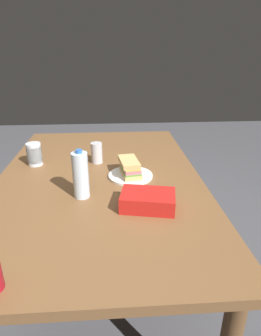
# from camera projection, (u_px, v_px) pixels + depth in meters

# --- Properties ---
(ground_plane) EXTENTS (8.00, 8.00, 0.00)m
(ground_plane) POSITION_uv_depth(u_px,v_px,m) (104.00, 283.00, 1.83)
(ground_plane) COLOR #4C4C51
(dining_table) EXTENTS (1.67, 1.07, 0.75)m
(dining_table) POSITION_uv_depth(u_px,v_px,m) (100.00, 190.00, 1.56)
(dining_table) COLOR brown
(dining_table) RESTS_ON ground_plane
(paper_plate) EXTENTS (0.24, 0.24, 0.01)m
(paper_plate) POSITION_uv_depth(u_px,v_px,m) (130.00, 176.00, 1.53)
(paper_plate) COLOR white
(paper_plate) RESTS_ON dining_table
(sandwich) EXTENTS (0.19, 0.12, 0.08)m
(sandwich) POSITION_uv_depth(u_px,v_px,m) (130.00, 167.00, 1.51)
(sandwich) COLOR #DBB26B
(sandwich) RESTS_ON paper_plate
(chip_bag) EXTENTS (0.19, 0.25, 0.07)m
(chip_bag) POSITION_uv_depth(u_px,v_px,m) (148.00, 200.00, 1.23)
(chip_bag) COLOR red
(chip_bag) RESTS_ON dining_table
(water_bottle_tall) EXTENTS (0.07, 0.07, 0.23)m
(water_bottle_tall) POSITION_uv_depth(u_px,v_px,m) (81.00, 175.00, 1.29)
(water_bottle_tall) COLOR silver
(water_bottle_tall) RESTS_ON dining_table
(plastic_cup_stack) EXTENTS (0.08, 0.08, 0.13)m
(plastic_cup_stack) POSITION_uv_depth(u_px,v_px,m) (34.00, 154.00, 1.65)
(plastic_cup_stack) COLOR silver
(plastic_cup_stack) RESTS_ON dining_table
(soda_can_silver) EXTENTS (0.07, 0.07, 0.12)m
(soda_can_silver) POSITION_uv_depth(u_px,v_px,m) (97.00, 153.00, 1.69)
(soda_can_silver) COLOR silver
(soda_can_silver) RESTS_ON dining_table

